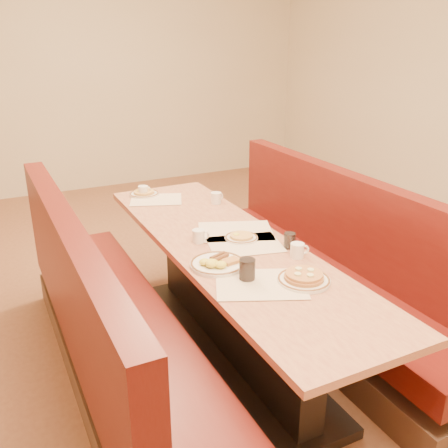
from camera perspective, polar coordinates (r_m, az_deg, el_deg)
name	(u,v)px	position (r m, az deg, el deg)	size (l,w,h in m)	color
ground	(228,352)	(3.26, 0.51, -14.47)	(8.00, 8.00, 0.00)	#9E6647
room_envelope	(230,24)	(2.65, 0.66, 21.91)	(6.04, 8.04, 2.82)	beige
diner_table	(229,301)	(3.05, 0.54, -8.75)	(0.70, 2.50, 0.75)	black
booth_left	(109,333)	(2.85, -12.99, -12.02)	(0.55, 2.50, 1.05)	#4C3326
booth_right	(326,278)	(3.42, 11.61, -6.03)	(0.55, 2.50, 1.05)	#4C3326
placemat_near_left	(260,284)	(2.44, 4.19, -6.85)	(0.43, 0.32, 0.00)	#F6DEC0
placemat_near_right	(245,244)	(2.87, 2.39, -2.34)	(0.41, 0.31, 0.00)	#F6DEC0
placemat_far_left	(156,200)	(3.67, -7.76, 2.79)	(0.37, 0.27, 0.00)	#F6DEC0
placemat_far_right	(235,231)	(3.05, 1.32, -0.82)	(0.45, 0.33, 0.00)	#F6DEC0
pancake_plate	(304,278)	(2.48, 9.12, -6.14)	(0.26, 0.26, 0.06)	white
eggs_plate	(217,263)	(2.61, -0.77, -4.52)	(0.29, 0.29, 0.06)	white
extra_plate_mid	(241,237)	(2.94, 1.97, -1.53)	(0.20, 0.20, 0.04)	white
extra_plate_far	(144,193)	(3.79, -9.13, 3.47)	(0.22, 0.22, 0.04)	white
coffee_mug_a	(298,250)	(2.73, 8.43, -2.98)	(0.11, 0.08, 0.08)	white
coffee_mug_b	(199,236)	(2.89, -2.89, -1.36)	(0.10, 0.07, 0.08)	white
coffee_mug_c	(216,198)	(3.56, -0.88, 3.03)	(0.10, 0.07, 0.08)	white
coffee_mug_d	(144,191)	(3.77, -9.18, 3.77)	(0.10, 0.07, 0.08)	white
soda_tumbler_near	(247,270)	(2.46, 2.67, -5.24)	(0.08, 0.08, 0.11)	black
soda_tumbler_mid	(290,241)	(2.84, 7.51, -1.89)	(0.06, 0.06, 0.09)	black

